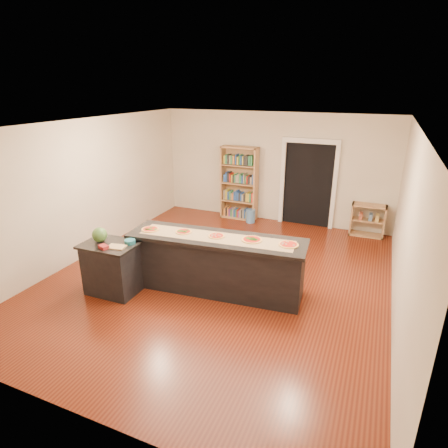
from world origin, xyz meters
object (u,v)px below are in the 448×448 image
at_px(side_counter, 112,268).
at_px(low_shelf, 368,220).
at_px(kitchen_island, 216,264).
at_px(watermelon, 100,235).
at_px(bookshelf, 239,183).
at_px(waste_bin, 251,216).

relative_size(side_counter, low_shelf, 1.19).
relative_size(kitchen_island, watermelon, 12.07).
bearing_deg(bookshelf, side_counter, -97.94).
bearing_deg(side_counter, watermelon, 176.58).
height_order(waste_bin, watermelon, watermelon).
height_order(bookshelf, waste_bin, bookshelf).
height_order(low_shelf, watermelon, watermelon).
bearing_deg(waste_bin, side_counter, -103.63).
bearing_deg(kitchen_island, low_shelf, 53.17).
relative_size(low_shelf, waste_bin, 2.22).
bearing_deg(low_shelf, bookshelf, -179.91).
xyz_separation_m(kitchen_island, bookshelf, (-1.00, 3.72, 0.46)).
distance_m(low_shelf, waste_bin, 2.88).
xyz_separation_m(low_shelf, watermelon, (-4.10, -4.48, 0.65)).
bearing_deg(bookshelf, waste_bin, -27.12).
xyz_separation_m(side_counter, waste_bin, (1.04, 4.27, -0.29)).
bearing_deg(kitchen_island, bookshelf, 99.68).
distance_m(kitchen_island, bookshelf, 3.88).
xyz_separation_m(bookshelf, watermelon, (-0.82, -4.48, 0.08)).
bearing_deg(kitchen_island, watermelon, -162.60).
xyz_separation_m(waste_bin, watermelon, (-1.23, -4.27, 0.87)).
bearing_deg(side_counter, bookshelf, 80.83).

